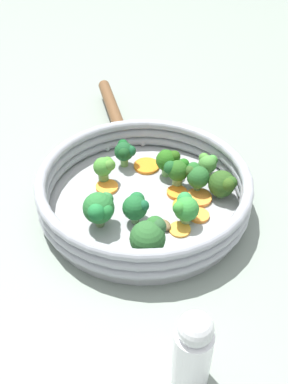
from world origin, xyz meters
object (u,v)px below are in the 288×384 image
Objects in this scene: carrot_slice_2 at (177,193)px; broccoli_floret_5 at (223,184)px; broccoli_floret_8 at (197,175)px; broccoli_floret_9 at (185,208)px; carrot_slice_5 at (198,198)px; broccoli_floret_6 at (177,171)px; broccoli_floret_10 at (208,163)px; broccoli_floret_4 at (99,208)px; salt_shaker at (193,350)px; carrot_slice_3 at (107,187)px; broccoli_floret_3 at (105,167)px; carrot_slice_1 at (200,213)px; mushroom_piece_0 at (164,225)px; carrot_slice_0 at (184,206)px; broccoli_floret_0 at (167,159)px; carrot_slice_6 at (147,166)px; skillet at (144,204)px; broccoli_floret_7 at (150,235)px; carrot_slice_4 at (180,229)px; broccoli_floret_1 at (125,152)px; broccoli_floret_2 at (136,206)px.

carrot_slice_2 is 0.07m from broccoli_floret_5.
broccoli_floret_8 is 1.05× the size of broccoli_floret_9.
carrot_slice_5 is 0.05m from broccoli_floret_6.
broccoli_floret_6 is 1.29× the size of broccoli_floret_10.
salt_shaker reaches higher than broccoli_floret_4.
carrot_slice_3 is at bearing 18.68° from broccoli_floret_5.
broccoli_floret_3 is 0.95× the size of broccoli_floret_8.
mushroom_piece_0 is at bearing 51.89° from carrot_slice_1.
broccoli_floret_10 is (-0.00, -0.09, 0.02)m from carrot_slice_0.
carrot_slice_1 is 0.68× the size of broccoli_floret_3.
carrot_slice_2 is 0.69× the size of broccoli_floret_0.
carrot_slice_6 is 0.04m from broccoli_floret_0.
carrot_slice_2 is 0.03m from broccoli_floret_6.
broccoli_floret_10 is at bearing -93.29° from carrot_slice_0.
mushroom_piece_0 is (-0.05, 0.04, 0.01)m from skillet.
broccoli_floret_4 is (0.03, 0.07, 0.04)m from skillet.
broccoli_floret_0 is 0.17m from broccoli_floret_7.
broccoli_floret_6 is at bearing 3.62° from broccoli_floret_5.
broccoli_floret_10 is 0.33m from salt_shaker.
broccoli_floret_10 is at bearing -148.25° from broccoli_floret_3.
carrot_slice_4 is at bearing 105.21° from carrot_slice_0.
salt_shaker reaches higher than skillet.
broccoli_floret_7 is 0.08m from broccoli_floret_9.
broccoli_floret_4 reaches higher than carrot_slice_3.
broccoli_floret_3 reaches higher than broccoli_floret_10.
carrot_slice_2 is 0.67× the size of broccoli_floret_8.
broccoli_floret_1 reaches higher than broccoli_floret_10.
carrot_slice_5 reaches higher than carrot_slice_4.
broccoli_floret_6 is at bearing -65.19° from carrot_slice_2.
carrot_slice_4 is at bearing 96.55° from broccoli_floret_8.
broccoli_floret_1 is 0.98× the size of broccoli_floret_5.
carrot_slice_0 is 0.92× the size of broccoli_floret_10.
broccoli_floret_6 is at bearing -55.10° from carrot_slice_0.
carrot_slice_4 is 0.10m from broccoli_floret_5.
broccoli_floret_8 is 2.07× the size of mushroom_piece_0.
carrot_slice_0 is 0.79× the size of carrot_slice_6.
broccoli_floret_9 is (-0.03, 0.05, 0.02)m from carrot_slice_2.
carrot_slice_4 is 0.66× the size of broccoli_floret_8.
carrot_slice_2 is 0.67× the size of broccoli_floret_6.
salt_shaker reaches higher than carrot_slice_0.
skillet is at bearing -39.56° from mushroom_piece_0.
broccoli_floret_1 is at bearing -53.56° from broccoli_floret_7.
broccoli_floret_6 reaches higher than carrot_slice_0.
carrot_slice_4 is 0.53× the size of broccoli_floret_7.
carrot_slice_3 is 0.09m from broccoli_floret_2.
broccoli_floret_7 reaches higher than carrot_slice_6.
carrot_slice_2 is at bearing 19.40° from broccoli_floret_5.
broccoli_floret_1 is at bearing -5.37° from broccoli_floret_8.
broccoli_floret_0 is 1.03× the size of broccoli_floret_9.
skillet is 8.59× the size of carrot_slice_3.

